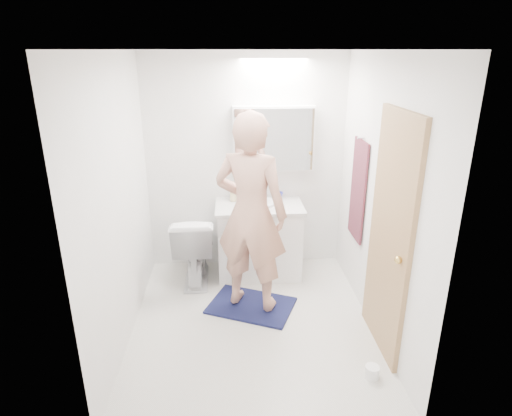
{
  "coord_description": "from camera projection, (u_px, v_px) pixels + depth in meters",
  "views": [
    {
      "loc": [
        -0.19,
        -3.39,
        2.4
      ],
      "look_at": [
        0.05,
        0.25,
        1.05
      ],
      "focal_mm": 30.06,
      "sensor_mm": 36.0,
      "label": 1
    }
  ],
  "objects": [
    {
      "name": "floor",
      "position": [
        252.0,
        322.0,
        4.02
      ],
      "size": [
        2.5,
        2.5,
        0.0
      ],
      "primitive_type": "plane",
      "color": "silver",
      "rests_on": "ground"
    },
    {
      "name": "ceiling",
      "position": [
        251.0,
        50.0,
        3.19
      ],
      "size": [
        2.5,
        2.5,
        0.0
      ],
      "primitive_type": "plane",
      "rotation": [
        3.14,
        0.0,
        0.0
      ],
      "color": "white",
      "rests_on": "floor"
    },
    {
      "name": "wall_back",
      "position": [
        246.0,
        165.0,
        4.77
      ],
      "size": [
        2.5,
        0.0,
        2.5
      ],
      "primitive_type": "plane",
      "rotation": [
        1.57,
        0.0,
        0.0
      ],
      "color": "white",
      "rests_on": "floor"
    },
    {
      "name": "wall_front",
      "position": [
        264.0,
        275.0,
        2.43
      ],
      "size": [
        2.5,
        0.0,
        2.5
      ],
      "primitive_type": "plane",
      "rotation": [
        -1.57,
        0.0,
        0.0
      ],
      "color": "white",
      "rests_on": "floor"
    },
    {
      "name": "wall_left",
      "position": [
        119.0,
        205.0,
        3.53
      ],
      "size": [
        0.0,
        2.5,
        2.5
      ],
      "primitive_type": "plane",
      "rotation": [
        1.57,
        0.0,
        1.57
      ],
      "color": "white",
      "rests_on": "floor"
    },
    {
      "name": "wall_right",
      "position": [
        380.0,
        199.0,
        3.67
      ],
      "size": [
        0.0,
        2.5,
        2.5
      ],
      "primitive_type": "plane",
      "rotation": [
        1.57,
        0.0,
        -1.57
      ],
      "color": "white",
      "rests_on": "floor"
    },
    {
      "name": "vanity_cabinet",
      "position": [
        259.0,
        241.0,
        4.79
      ],
      "size": [
        0.9,
        0.55,
        0.78
      ],
      "primitive_type": "cube",
      "color": "white",
      "rests_on": "floor"
    },
    {
      "name": "countertop",
      "position": [
        259.0,
        207.0,
        4.65
      ],
      "size": [
        0.95,
        0.58,
        0.04
      ],
      "primitive_type": "cube",
      "color": "silver",
      "rests_on": "vanity_cabinet"
    },
    {
      "name": "sink_basin",
      "position": [
        259.0,
        203.0,
        4.67
      ],
      "size": [
        0.36,
        0.36,
        0.03
      ],
      "primitive_type": "cylinder",
      "color": "silver",
      "rests_on": "countertop"
    },
    {
      "name": "faucet",
      "position": [
        258.0,
        192.0,
        4.82
      ],
      "size": [
        0.02,
        0.02,
        0.16
      ],
      "primitive_type": "cylinder",
      "color": "#B5B5B9",
      "rests_on": "countertop"
    },
    {
      "name": "medicine_cabinet",
      "position": [
        274.0,
        139.0,
        4.62
      ],
      "size": [
        0.88,
        0.14,
        0.7
      ],
      "primitive_type": "cube",
      "color": "white",
      "rests_on": "wall_back"
    },
    {
      "name": "mirror_panel",
      "position": [
        274.0,
        140.0,
        4.55
      ],
      "size": [
        0.84,
        0.01,
        0.66
      ],
      "primitive_type": "cube",
      "color": "silver",
      "rests_on": "medicine_cabinet"
    },
    {
      "name": "toilet",
      "position": [
        194.0,
        247.0,
        4.64
      ],
      "size": [
        0.45,
        0.78,
        0.78
      ],
      "primitive_type": "imported",
      "rotation": [
        0.0,
        0.0,
        3.16
      ],
      "color": "white",
      "rests_on": "floor"
    },
    {
      "name": "bath_rug",
      "position": [
        251.0,
        306.0,
        4.26
      ],
      "size": [
        0.95,
        0.82,
        0.02
      ],
      "primitive_type": "cube",
      "rotation": [
        0.0,
        0.0,
        -0.4
      ],
      "color": "#151C43",
      "rests_on": "floor"
    },
    {
      "name": "person",
      "position": [
        251.0,
        214.0,
        3.92
      ],
      "size": [
        0.81,
        0.68,
        1.88
      ],
      "primitive_type": "imported",
      "rotation": [
        0.0,
        0.0,
        2.74
      ],
      "color": "tan",
      "rests_on": "bath_rug"
    },
    {
      "name": "door",
      "position": [
        390.0,
        237.0,
        3.41
      ],
      "size": [
        0.04,
        0.8,
        2.0
      ],
      "primitive_type": "cube",
      "color": "tan",
      "rests_on": "wall_right"
    },
    {
      "name": "door_knob",
      "position": [
        398.0,
        260.0,
        3.14
      ],
      "size": [
        0.06,
        0.06,
        0.06
      ],
      "primitive_type": "sphere",
      "color": "gold",
      "rests_on": "door"
    },
    {
      "name": "towel",
      "position": [
        358.0,
        190.0,
        4.22
      ],
      "size": [
        0.02,
        0.42,
        1.0
      ],
      "primitive_type": "cube",
      "color": "#14203F",
      "rests_on": "wall_right"
    },
    {
      "name": "towel_hook",
      "position": [
        361.0,
        138.0,
        4.04
      ],
      "size": [
        0.07,
        0.02,
        0.02
      ],
      "primitive_type": "cylinder",
      "rotation": [
        0.0,
        1.57,
        0.0
      ],
      "color": "silver",
      "rests_on": "wall_right"
    },
    {
      "name": "soap_bottle_a",
      "position": [
        233.0,
        191.0,
        4.73
      ],
      "size": [
        0.1,
        0.1,
        0.22
      ],
      "primitive_type": "imported",
      "rotation": [
        0.0,
        0.0,
        0.2
      ],
      "color": "#D0BE86",
      "rests_on": "countertop"
    },
    {
      "name": "soap_bottle_b",
      "position": [
        247.0,
        192.0,
        4.77
      ],
      "size": [
        0.11,
        0.11,
        0.19
      ],
      "primitive_type": "imported",
      "rotation": [
        0.0,
        0.0,
        -0.34
      ],
      "color": "#60A6CE",
      "rests_on": "countertop"
    },
    {
      "name": "toothbrush_cup",
      "position": [
        279.0,
        196.0,
        4.79
      ],
      "size": [
        0.11,
        0.11,
        0.09
      ],
      "primitive_type": "imported",
      "rotation": [
        0.0,
        0.0,
        -0.13
      ],
      "color": "#4047C2",
      "rests_on": "countertop"
    },
    {
      "name": "toilet_paper_roll",
      "position": [
        372.0,
        372.0,
        3.33
      ],
      "size": [
        0.11,
        0.11,
        0.1
      ],
      "primitive_type": "cylinder",
      "color": "white",
      "rests_on": "floor"
    }
  ]
}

